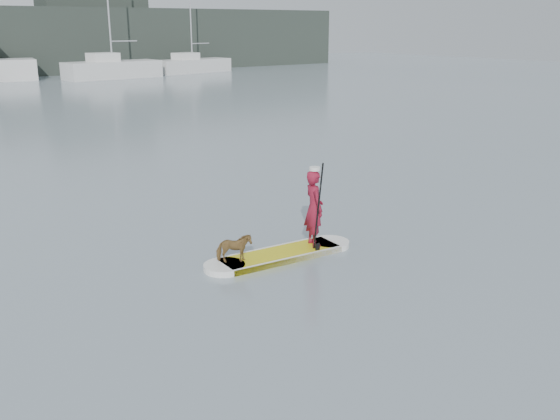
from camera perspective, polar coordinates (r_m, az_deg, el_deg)
ground at (r=10.78m, az=-4.24°, el=-8.08°), size 140.00×140.00×0.00m
paddleboard at (r=12.53m, az=0.00°, el=-4.12°), size 3.29×0.99×0.12m
paddler at (r=12.68m, az=3.13°, el=0.16°), size 0.53×0.66×1.58m
white_cap at (r=12.48m, az=3.19°, el=3.79°), size 0.22×0.22×0.07m
dog at (r=11.93m, az=-4.23°, el=-3.51°), size 0.73×0.55×0.56m
paddle at (r=12.42m, az=3.50°, el=-0.74°), size 0.10×0.30×2.00m
sailboat_e at (r=56.74m, az=-15.11°, el=12.41°), size 8.45×3.40×11.95m
sailboat_f at (r=62.00m, az=-8.06°, el=13.07°), size 8.23×3.75×11.89m
shore_building_east at (r=66.50m, az=-16.61°, el=15.55°), size 10.00×4.00×8.00m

